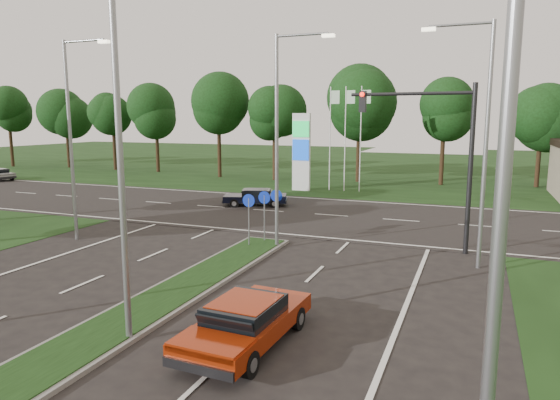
% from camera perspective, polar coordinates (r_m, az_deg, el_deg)
% --- Properties ---
extents(verge_far, '(160.00, 50.00, 0.02)m').
position_cam_1_polar(verge_far, '(59.56, 13.10, 3.65)').
color(verge_far, black).
rests_on(verge_far, ground).
extents(cross_road, '(160.00, 12.00, 0.02)m').
position_cam_1_polar(cross_road, '(29.53, 4.00, -1.63)').
color(cross_road, black).
rests_on(cross_road, ground).
extents(median_kerb, '(2.00, 26.00, 0.12)m').
position_cam_1_polar(median_kerb, '(12.85, -25.56, -17.07)').
color(median_kerb, slate).
rests_on(median_kerb, ground).
extents(streetlight_median_near, '(2.53, 0.22, 9.00)m').
position_cam_1_polar(streetlight_median_near, '(12.38, -17.19, 6.58)').
color(streetlight_median_near, gray).
rests_on(streetlight_median_near, ground).
extents(streetlight_median_far, '(2.53, 0.22, 9.00)m').
position_cam_1_polar(streetlight_median_far, '(21.13, 0.13, 7.93)').
color(streetlight_median_far, gray).
rests_on(streetlight_median_far, ground).
extents(streetlight_left_far, '(2.53, 0.22, 9.00)m').
position_cam_1_polar(streetlight_left_far, '(24.54, -22.56, 7.41)').
color(streetlight_left_far, gray).
rests_on(streetlight_left_far, ground).
extents(streetlight_right_far, '(2.53, 0.22, 9.00)m').
position_cam_1_polar(streetlight_right_far, '(19.66, 21.97, 7.17)').
color(streetlight_right_far, gray).
rests_on(streetlight_right_far, ground).
extents(streetlight_right_near, '(2.53, 0.22, 9.00)m').
position_cam_1_polar(streetlight_right_near, '(5.68, 22.23, 3.62)').
color(streetlight_right_near, gray).
rests_on(streetlight_right_near, ground).
extents(traffic_signal, '(5.10, 0.42, 7.00)m').
position_cam_1_polar(traffic_signal, '(21.73, 17.62, 6.41)').
color(traffic_signal, black).
rests_on(traffic_signal, ground).
extents(median_signs, '(1.16, 1.76, 2.38)m').
position_cam_1_polar(median_signs, '(22.21, -1.90, -0.74)').
color(median_signs, gray).
rests_on(median_signs, ground).
extents(gas_pylon, '(5.80, 1.26, 8.00)m').
position_cam_1_polar(gas_pylon, '(38.85, 2.77, 5.75)').
color(gas_pylon, silver).
rests_on(gas_pylon, ground).
extents(treeline_far, '(6.00, 6.00, 9.90)m').
position_cam_1_polar(treeline_far, '(44.45, 10.58, 10.73)').
color(treeline_far, black).
rests_on(treeline_far, ground).
extents(red_sedan, '(1.96, 4.40, 1.19)m').
position_cam_1_polar(red_sedan, '(12.69, -3.88, -13.62)').
color(red_sedan, maroon).
rests_on(red_sedan, ground).
extents(navy_sedan, '(4.30, 2.85, 1.10)m').
position_cam_1_polar(navy_sedan, '(32.20, -2.81, 0.35)').
color(navy_sedan, black).
rests_on(navy_sedan, ground).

